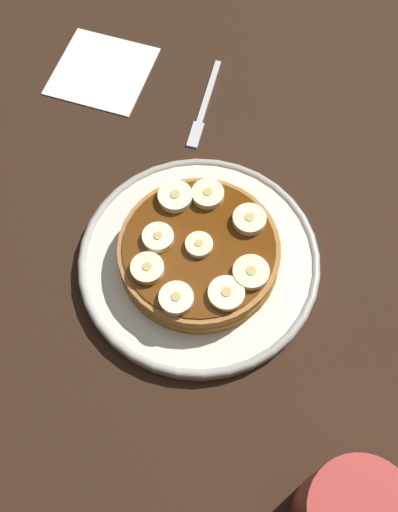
{
  "coord_description": "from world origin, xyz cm",
  "views": [
    {
      "loc": [
        25.75,
        9.74,
        57.92
      ],
      "look_at": [
        0.0,
        0.0,
        1.99
      ],
      "focal_mm": 44.14,
      "sensor_mm": 36.0,
      "label": 1
    }
  ],
  "objects": [
    {
      "name": "banana_slice_2",
      "position": [
        1.02,
        5.58,
        4.42
      ],
      "size": [
        3.48,
        3.48,
        0.96
      ],
      "color": "#F7EEB3",
      "rests_on": "pancake_stack"
    },
    {
      "name": "pancake_stack",
      "position": [
        -0.24,
        0.12,
        2.72
      ],
      "size": [
        16.23,
        16.27,
        2.83
      ],
      "color": "#A36C23",
      "rests_on": "plate"
    },
    {
      "name": "banana_slice_0",
      "position": [
        0.31,
        -0.05,
        4.37
      ],
      "size": [
        2.68,
        2.68,
        0.85
      ],
      "color": "#F6F2B5",
      "rests_on": "pancake_stack"
    },
    {
      "name": "banana_slice_3",
      "position": [
        -4.29,
        3.63,
        4.47
      ],
      "size": [
        3.3,
        3.3,
        1.06
      ],
      "color": "#F6EFB6",
      "rests_on": "pancake_stack"
    },
    {
      "name": "plate",
      "position": [
        0.0,
        0.0,
        0.85
      ],
      "size": [
        24.38,
        24.38,
        1.58
      ],
      "color": "silver",
      "rests_on": "ground_plane"
    },
    {
      "name": "banana_slice_8",
      "position": [
        -4.18,
        -4.12,
        4.45
      ],
      "size": [
        3.5,
        3.5,
        1.01
      ],
      "color": "#F0ECC3",
      "rests_on": "pancake_stack"
    },
    {
      "name": "banana_slice_7",
      "position": [
        3.84,
        4.14,
        4.39
      ],
      "size": [
        3.44,
        3.44,
        0.88
      ],
      "color": "#FAF4C5",
      "rests_on": "pancake_stack"
    },
    {
      "name": "banana_slice_1",
      "position": [
        4.09,
        -3.65,
        4.46
      ],
      "size": [
        3.18,
        3.18,
        1.02
      ],
      "color": "#F5ECBC",
      "rests_on": "pancake_stack"
    },
    {
      "name": "banana_slice_5",
      "position": [
        0.66,
        -3.97,
        4.42
      ],
      "size": [
        3.08,
        3.08,
        0.94
      ],
      "color": "#F2E6C4",
      "rests_on": "pancake_stack"
    },
    {
      "name": "napkin",
      "position": [
        -19.94,
        -19.97,
        0.15
      ],
      "size": [
        11.5,
        11.5,
        0.3
      ],
      "primitive_type": "cube",
      "rotation": [
        0.0,
        0.0,
        0.05
      ],
      "color": "white",
      "rests_on": "ground_plane"
    },
    {
      "name": "banana_slice_6",
      "position": [
        5.92,
        0.2,
        4.42
      ],
      "size": [
        3.24,
        3.24,
        0.95
      ],
      "color": "#ECE7C4",
      "rests_on": "pancake_stack"
    },
    {
      "name": "ground_plane",
      "position": [
        0.0,
        0.0,
        -1.5
      ],
      "size": [
        140.0,
        140.0,
        3.0
      ],
      "primitive_type": "cube",
      "color": "black"
    },
    {
      "name": "fork",
      "position": [
        -18.94,
        -6.58,
        0.25
      ],
      "size": [
        13.03,
        2.46,
        0.5
      ],
      "color": "silver",
      "rests_on": "ground_plane"
    },
    {
      "name": "banana_slice_4",
      "position": [
        -5.58,
        -1.18,
        4.46
      ],
      "size": [
        3.27,
        3.27,
        1.02
      ],
      "color": "#F5EFB8",
      "rests_on": "pancake_stack"
    }
  ]
}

